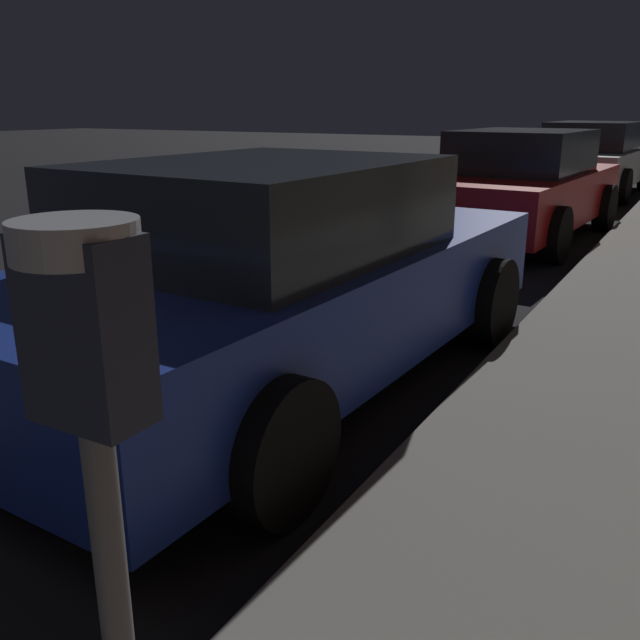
{
  "coord_description": "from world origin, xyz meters",
  "views": [
    {
      "loc": [
        5.16,
        -0.07,
        1.73
      ],
      "look_at": [
        4.05,
        1.86,
        1.04
      ],
      "focal_mm": 38.46,
      "sensor_mm": 36.0,
      "label": 1
    }
  ],
  "objects_px": {
    "parking_meter": "(96,435)",
    "car_blue": "(282,276)",
    "car_red": "(520,186)",
    "car_silver": "(591,159)"
  },
  "relations": [
    {
      "from": "car_blue",
      "to": "car_silver",
      "type": "distance_m",
      "value": 11.45
    },
    {
      "from": "parking_meter",
      "to": "car_blue",
      "type": "distance_m",
      "value": 3.27
    },
    {
      "from": "car_red",
      "to": "car_silver",
      "type": "bearing_deg",
      "value": 90.0
    },
    {
      "from": "car_red",
      "to": "parking_meter",
      "type": "bearing_deg",
      "value": -80.21
    },
    {
      "from": "car_red",
      "to": "car_silver",
      "type": "height_order",
      "value": "same"
    },
    {
      "from": "car_blue",
      "to": "car_silver",
      "type": "relative_size",
      "value": 1.03
    },
    {
      "from": "car_red",
      "to": "car_silver",
      "type": "xyz_separation_m",
      "value": [
        -0.0,
        5.6,
        0.01
      ]
    },
    {
      "from": "car_blue",
      "to": "car_red",
      "type": "bearing_deg",
      "value": 89.98
    },
    {
      "from": "parking_meter",
      "to": "car_silver",
      "type": "bearing_deg",
      "value": 95.99
    },
    {
      "from": "car_blue",
      "to": "parking_meter",
      "type": "bearing_deg",
      "value": -62.23
    }
  ]
}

